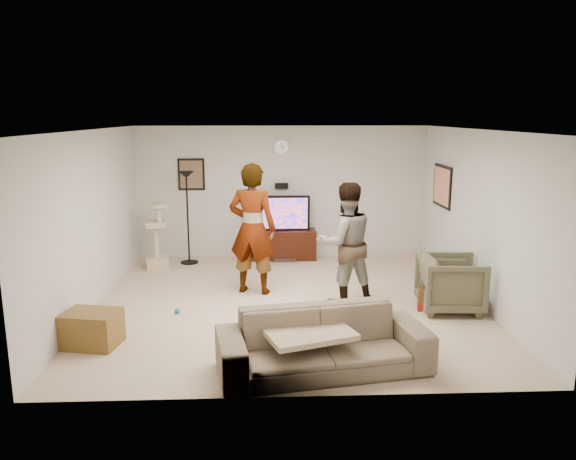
{
  "coord_description": "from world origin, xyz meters",
  "views": [
    {
      "loc": [
        -0.34,
        -7.67,
        2.71
      ],
      "look_at": [
        0.01,
        0.2,
        1.05
      ],
      "focal_mm": 34.26,
      "sensor_mm": 36.0,
      "label": 1
    }
  ],
  "objects_px": {
    "floor_lamp": "(188,218)",
    "person_right": "(345,243)",
    "tv_stand": "(280,244)",
    "armchair": "(451,284)",
    "side_table": "(92,329)",
    "tv": "(280,213)",
    "person_left": "(252,229)",
    "beer_bottle": "(421,300)",
    "sofa": "(323,342)",
    "cat_tree": "(156,236)"
  },
  "relations": [
    {
      "from": "tv",
      "to": "sofa",
      "type": "height_order",
      "value": "tv"
    },
    {
      "from": "tv_stand",
      "to": "armchair",
      "type": "height_order",
      "value": "armchair"
    },
    {
      "from": "armchair",
      "to": "sofa",
      "type": "bearing_deg",
      "value": 136.26
    },
    {
      "from": "person_right",
      "to": "side_table",
      "type": "relative_size",
      "value": 2.81
    },
    {
      "from": "sofa",
      "to": "cat_tree",
      "type": "bearing_deg",
      "value": 111.72
    },
    {
      "from": "floor_lamp",
      "to": "person_right",
      "type": "bearing_deg",
      "value": -41.64
    },
    {
      "from": "floor_lamp",
      "to": "person_left",
      "type": "distance_m",
      "value": 2.15
    },
    {
      "from": "tv",
      "to": "armchair",
      "type": "relative_size",
      "value": 1.3
    },
    {
      "from": "cat_tree",
      "to": "tv",
      "type": "bearing_deg",
      "value": 13.77
    },
    {
      "from": "tv",
      "to": "floor_lamp",
      "type": "relative_size",
      "value": 0.65
    },
    {
      "from": "sofa",
      "to": "armchair",
      "type": "xyz_separation_m",
      "value": [
        1.98,
        1.78,
        0.06
      ]
    },
    {
      "from": "floor_lamp",
      "to": "cat_tree",
      "type": "distance_m",
      "value": 0.67
    },
    {
      "from": "tv_stand",
      "to": "beer_bottle",
      "type": "height_order",
      "value": "beer_bottle"
    },
    {
      "from": "tv_stand",
      "to": "sofa",
      "type": "xyz_separation_m",
      "value": [
        0.31,
        -4.7,
        0.05
      ]
    },
    {
      "from": "tv",
      "to": "side_table",
      "type": "relative_size",
      "value": 1.76
    },
    {
      "from": "tv",
      "to": "person_right",
      "type": "xyz_separation_m",
      "value": [
        0.86,
        -2.52,
        -0.0
      ]
    },
    {
      "from": "tv",
      "to": "armchair",
      "type": "xyz_separation_m",
      "value": [
        2.3,
        -2.92,
        -0.5
      ]
    },
    {
      "from": "person_left",
      "to": "armchair",
      "type": "distance_m",
      "value": 3.0
    },
    {
      "from": "person_right",
      "to": "beer_bottle",
      "type": "height_order",
      "value": "person_right"
    },
    {
      "from": "armchair",
      "to": "floor_lamp",
      "type": "bearing_deg",
      "value": 60.49
    },
    {
      "from": "armchair",
      "to": "person_right",
      "type": "bearing_deg",
      "value": 78.68
    },
    {
      "from": "person_left",
      "to": "beer_bottle",
      "type": "height_order",
      "value": "person_left"
    },
    {
      "from": "beer_bottle",
      "to": "side_table",
      "type": "relative_size",
      "value": 0.4
    },
    {
      "from": "sofa",
      "to": "beer_bottle",
      "type": "height_order",
      "value": "beer_bottle"
    },
    {
      "from": "tv_stand",
      "to": "floor_lamp",
      "type": "bearing_deg",
      "value": -172.19
    },
    {
      "from": "person_right",
      "to": "beer_bottle",
      "type": "relative_size",
      "value": 7.09
    },
    {
      "from": "tv",
      "to": "armchair",
      "type": "height_order",
      "value": "tv"
    },
    {
      "from": "sofa",
      "to": "beer_bottle",
      "type": "distance_m",
      "value": 1.13
    },
    {
      "from": "person_right",
      "to": "sofa",
      "type": "distance_m",
      "value": 2.32
    },
    {
      "from": "floor_lamp",
      "to": "person_right",
      "type": "relative_size",
      "value": 0.96
    },
    {
      "from": "beer_bottle",
      "to": "armchair",
      "type": "bearing_deg",
      "value": 61.86
    },
    {
      "from": "cat_tree",
      "to": "person_right",
      "type": "xyz_separation_m",
      "value": [
        3.1,
        -1.97,
        0.29
      ]
    },
    {
      "from": "person_left",
      "to": "beer_bottle",
      "type": "distance_m",
      "value": 3.27
    },
    {
      "from": "tv_stand",
      "to": "side_table",
      "type": "height_order",
      "value": "tv_stand"
    },
    {
      "from": "floor_lamp",
      "to": "side_table",
      "type": "height_order",
      "value": "floor_lamp"
    },
    {
      "from": "tv",
      "to": "side_table",
      "type": "height_order",
      "value": "tv"
    },
    {
      "from": "cat_tree",
      "to": "beer_bottle",
      "type": "bearing_deg",
      "value": -49.22
    },
    {
      "from": "beer_bottle",
      "to": "side_table",
      "type": "distance_m",
      "value": 3.84
    },
    {
      "from": "cat_tree",
      "to": "beer_bottle",
      "type": "height_order",
      "value": "cat_tree"
    },
    {
      "from": "sofa",
      "to": "side_table",
      "type": "height_order",
      "value": "sofa"
    },
    {
      "from": "tv_stand",
      "to": "sofa",
      "type": "bearing_deg",
      "value": -86.16
    },
    {
      "from": "tv_stand",
      "to": "armchair",
      "type": "distance_m",
      "value": 3.72
    },
    {
      "from": "tv_stand",
      "to": "person_right",
      "type": "height_order",
      "value": "person_right"
    },
    {
      "from": "beer_bottle",
      "to": "armchair",
      "type": "xyz_separation_m",
      "value": [
        0.95,
        1.78,
        -0.39
      ]
    },
    {
      "from": "floor_lamp",
      "to": "beer_bottle",
      "type": "bearing_deg",
      "value": -55.67
    },
    {
      "from": "person_left",
      "to": "side_table",
      "type": "bearing_deg",
      "value": 61.83
    },
    {
      "from": "tv_stand",
      "to": "beer_bottle",
      "type": "relative_size",
      "value": 5.37
    },
    {
      "from": "armchair",
      "to": "side_table",
      "type": "relative_size",
      "value": 1.35
    },
    {
      "from": "tv_stand",
      "to": "armchair",
      "type": "bearing_deg",
      "value": -51.77
    },
    {
      "from": "side_table",
      "to": "tv",
      "type": "bearing_deg",
      "value": 58.9
    }
  ]
}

